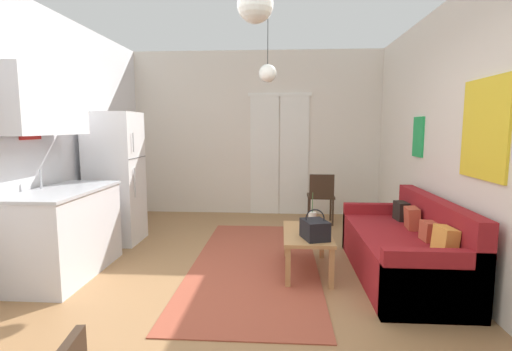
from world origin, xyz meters
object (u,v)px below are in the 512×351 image
bamboo_vase (312,220)px  refrigerator (115,178)px  coffee_table (307,237)px  couch (407,251)px  pendant_lamp_far (268,73)px  pendant_lamp_near (255,4)px  accent_chair (321,195)px  handbag (315,229)px

bamboo_vase → refrigerator: (-2.53, 0.74, 0.34)m
coffee_table → refrigerator: bearing=159.8°
coffee_table → couch: bearing=-5.7°
coffee_table → refrigerator: (-2.47, 0.91, 0.49)m
bamboo_vase → pendant_lamp_far: pendant_lamp_far is taller
couch → coffee_table: couch is taller
pendant_lamp_near → pendant_lamp_far: bearing=89.8°
couch → coffee_table: (-1.01, 0.10, 0.09)m
bamboo_vase → refrigerator: size_ratio=0.23×
refrigerator → pendant_lamp_far: bearing=-1.2°
pendant_lamp_far → bamboo_vase: bearing=-53.3°
pendant_lamp_near → refrigerator: bearing=132.2°
bamboo_vase → pendant_lamp_far: 1.88m
refrigerator → pendant_lamp_near: 3.33m
coffee_table → bamboo_vase: size_ratio=2.38×
bamboo_vase → accent_chair: bamboo_vase is taller
couch → bamboo_vase: size_ratio=4.84×
refrigerator → pendant_lamp_far: 2.41m
refrigerator → accent_chair: (2.82, 1.12, -0.39)m
couch → handbag: 1.00m
couch → refrigerator: bearing=163.9°
coffee_table → handbag: bearing=-76.7°
bamboo_vase → pendant_lamp_near: pendant_lamp_near is taller
accent_chair → couch: bearing=108.7°
handbag → refrigerator: refrigerator is taller
pendant_lamp_near → accent_chair: bearing=76.3°
coffee_table → handbag: handbag is taller
coffee_table → handbag: (0.06, -0.25, 0.16)m
coffee_table → pendant_lamp_far: size_ratio=1.24×
couch → pendant_lamp_far: 2.60m
handbag → pendant_lamp_far: pendant_lamp_far is taller
bamboo_vase → coffee_table: bearing=-111.9°
bamboo_vase → accent_chair: size_ratio=0.49×
bamboo_vase → pendant_lamp_near: size_ratio=0.64×
pendant_lamp_near → pendant_lamp_far: (0.01, 2.17, -0.15)m
couch → bamboo_vase: bearing=164.2°
accent_chair → coffee_table: bearing=81.7°
couch → coffee_table: size_ratio=2.03×
bamboo_vase → pendant_lamp_near: bearing=-109.7°
refrigerator → bamboo_vase: bearing=-16.3°
handbag → coffee_table: bearing=103.3°
handbag → refrigerator: size_ratio=0.20×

